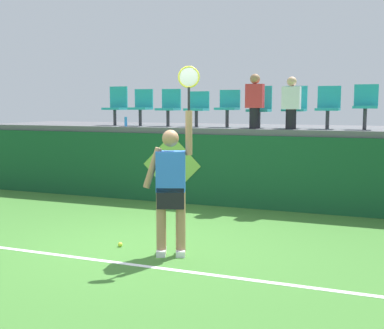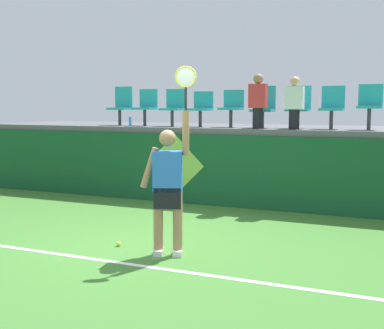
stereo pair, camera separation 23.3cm
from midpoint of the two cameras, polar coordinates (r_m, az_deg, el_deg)
name	(u,v)px [view 2 (the right image)]	position (r m, az deg, el deg)	size (l,w,h in m)	color
ground_plane	(147,246)	(7.27, -4.25, -9.24)	(40.00, 40.00, 0.00)	#3D752D
court_back_wall	(222,170)	(10.01, 4.11, -0.67)	(11.82, 0.20, 1.42)	#144C28
spectator_platform	(242,129)	(11.12, 6.24, 4.04)	(11.82, 2.60, 0.12)	#56565B
court_baseline_stripe	(117,262)	(6.60, -7.49, -10.92)	(10.64, 0.08, 0.01)	white
tennis_player	(168,185)	(6.65, -1.71, -2.35)	(0.72, 0.37, 2.50)	white
tennis_ball	(119,244)	(7.31, -7.40, -8.91)	(0.07, 0.07, 0.07)	#D1E533
water_bottle	(130,122)	(10.97, -6.42, 4.86)	(0.06, 0.06, 0.21)	#338CE5
stadium_chair_0	(121,104)	(11.64, -7.42, 6.76)	(0.44, 0.42, 0.88)	#38383D
stadium_chair_1	(146,105)	(11.32, -4.61, 6.69)	(0.44, 0.42, 0.81)	#38383D
stadium_chair_2	(174,106)	(11.02, -1.49, 6.67)	(0.44, 0.42, 0.81)	#38383D
stadium_chair_3	(201,107)	(10.76, 1.70, 6.55)	(0.44, 0.42, 0.75)	#38383D
stadium_chair_4	(232,106)	(10.53, 5.19, 6.62)	(0.44, 0.42, 0.77)	#38383D
stadium_chair_5	(264,106)	(10.36, 8.76, 6.61)	(0.44, 0.42, 0.85)	#38383D
stadium_chair_6	(299,105)	(10.20, 12.64, 6.54)	(0.44, 0.42, 0.84)	#38383D
stadium_chair_7	(332,105)	(10.10, 16.24, 6.46)	(0.44, 0.42, 0.83)	#38383D
stadium_chair_8	(370,104)	(10.04, 20.13, 6.49)	(0.44, 0.42, 0.85)	#38383D
spectator_0	(258,100)	(9.94, 8.15, 7.22)	(0.34, 0.20, 1.06)	black
spectator_1	(295,102)	(9.80, 12.21, 6.90)	(0.34, 0.20, 0.99)	black
wall_signage_mount	(175,203)	(10.38, -1.27, -4.33)	(1.27, 0.01, 1.42)	#144C28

